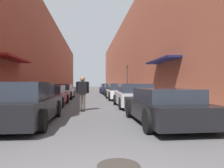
% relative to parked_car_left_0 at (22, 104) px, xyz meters
% --- Properties ---
extents(ground, '(151.26, 151.26, 0.00)m').
position_rel_parked_car_left_0_xyz_m(ground, '(2.28, 22.36, -0.67)').
color(ground, '#515154').
extents(curb_strip_left, '(1.80, 68.75, 0.12)m').
position_rel_parked_car_left_0_xyz_m(curb_strip_left, '(-2.06, 29.24, -0.61)').
color(curb_strip_left, gray).
rests_on(curb_strip_left, ground).
extents(curb_strip_right, '(1.80, 68.75, 0.12)m').
position_rel_parked_car_left_0_xyz_m(curb_strip_right, '(6.61, 29.24, -0.61)').
color(curb_strip_right, gray).
rests_on(curb_strip_right, ground).
extents(building_row_left, '(4.90, 68.75, 10.63)m').
position_rel_parked_car_left_0_xyz_m(building_row_left, '(-4.96, 29.24, 4.65)').
color(building_row_left, brown).
rests_on(building_row_left, ground).
extents(building_row_right, '(4.90, 68.75, 11.24)m').
position_rel_parked_car_left_0_xyz_m(building_row_right, '(9.51, 29.24, 4.95)').
color(building_row_right, brown).
rests_on(building_row_right, ground).
extents(parked_car_left_0, '(2.05, 4.63, 1.39)m').
position_rel_parked_car_left_0_xyz_m(parked_car_left_0, '(0.00, 0.00, 0.00)').
color(parked_car_left_0, black).
rests_on(parked_car_left_0, ground).
extents(parked_car_left_1, '(1.86, 4.80, 1.23)m').
position_rel_parked_car_left_0_xyz_m(parked_car_left_1, '(-0.13, 6.03, -0.07)').
color(parked_car_left_1, maroon).
rests_on(parked_car_left_1, ground).
extents(parked_car_left_2, '(1.87, 4.53, 1.28)m').
position_rel_parked_car_left_0_xyz_m(parked_car_left_2, '(-0.15, 11.92, -0.04)').
color(parked_car_left_2, silver).
rests_on(parked_car_left_2, ground).
extents(parked_car_right_0, '(2.00, 4.57, 1.18)m').
position_rel_parked_car_left_0_xyz_m(parked_car_right_0, '(4.67, -0.41, -0.08)').
color(parked_car_right_0, black).
rests_on(parked_car_right_0, ground).
extents(parked_car_right_1, '(2.01, 4.12, 1.33)m').
position_rel_parked_car_left_0_xyz_m(parked_car_right_1, '(4.72, 4.73, -0.03)').
color(parked_car_right_1, '#B7B7BC').
rests_on(parked_car_right_1, ground).
extents(parked_car_right_2, '(1.87, 4.20, 1.34)m').
position_rel_parked_car_left_0_xyz_m(parked_car_right_2, '(4.60, 10.42, -0.02)').
color(parked_car_right_2, silver).
rests_on(parked_car_right_2, ground).
extents(parked_car_right_3, '(1.96, 4.55, 1.21)m').
position_rel_parked_car_left_0_xyz_m(parked_car_right_3, '(4.70, 16.08, -0.07)').
color(parked_car_right_3, black).
rests_on(parked_car_right_3, ground).
extents(parked_car_right_4, '(1.95, 4.67, 1.30)m').
position_rel_parked_car_left_0_xyz_m(parked_car_right_4, '(4.60, 21.78, -0.03)').
color(parked_car_right_4, navy).
rests_on(parked_car_right_4, ground).
extents(skateboarder, '(0.65, 0.78, 1.69)m').
position_rel_parked_car_left_0_xyz_m(skateboarder, '(1.87, 3.33, 0.37)').
color(skateboarder, black).
rests_on(skateboarder, ground).
extents(manhole_cover, '(0.70, 0.70, 0.02)m').
position_rel_parked_car_left_0_xyz_m(manhole_cover, '(2.68, -3.96, -0.66)').
color(manhole_cover, '#332D28').
rests_on(manhole_cover, ground).
extents(traffic_light, '(0.16, 0.22, 3.45)m').
position_rel_parked_car_left_0_xyz_m(traffic_light, '(6.76, 18.52, 1.59)').
color(traffic_light, '#2D2D2D').
rests_on(traffic_light, curb_strip_right).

